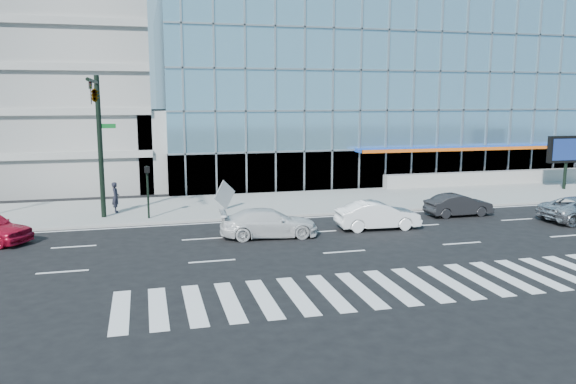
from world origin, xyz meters
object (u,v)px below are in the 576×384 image
(traffic_signal, at_px, (96,112))
(white_sedan, at_px, (378,215))
(pedestrian, at_px, (116,197))
(white_suv, at_px, (269,223))
(dark_sedan, at_px, (459,205))
(marquee_sign, at_px, (567,150))
(ped_signal_post, at_px, (148,184))
(tilted_panel, at_px, (225,195))

(traffic_signal, relative_size, white_sedan, 1.80)
(pedestrian, bearing_deg, traffic_signal, 157.52)
(white_suv, height_order, dark_sedan, white_suv)
(white_suv, relative_size, dark_sedan, 1.23)
(traffic_signal, distance_m, dark_sedan, 21.21)
(marquee_sign, distance_m, white_suv, 26.19)
(ped_signal_post, bearing_deg, marquee_sign, 5.71)
(dark_sedan, bearing_deg, tilted_panel, 69.59)
(marquee_sign, height_order, tilted_panel, marquee_sign)
(ped_signal_post, distance_m, white_suv, 8.00)
(traffic_signal, height_order, white_sedan, traffic_signal)
(white_suv, xyz_separation_m, white_sedan, (6.00, 0.25, 0.02))
(traffic_signal, xyz_separation_m, pedestrian, (0.63, 2.70, -5.11))
(dark_sedan, bearing_deg, white_sedan, 106.95)
(traffic_signal, height_order, white_suv, traffic_signal)
(white_suv, relative_size, white_sedan, 1.10)
(ped_signal_post, xyz_separation_m, white_suv, (5.80, -5.33, -1.43))
(marquee_sign, height_order, white_suv, marquee_sign)
(white_suv, height_order, tilted_panel, tilted_panel)
(traffic_signal, distance_m, tilted_panel, 8.92)
(marquee_sign, xyz_separation_m, tilted_panel, (-25.93, -1.51, -2.00))
(white_sedan, bearing_deg, pedestrian, 64.38)
(white_sedan, distance_m, dark_sedan, 6.30)
(dark_sedan, xyz_separation_m, tilted_panel, (-13.23, 4.68, 0.41))
(pedestrian, height_order, tilted_panel, tilted_panel)
(traffic_signal, distance_m, pedestrian, 5.81)
(white_sedan, distance_m, pedestrian, 15.55)
(ped_signal_post, relative_size, marquee_sign, 0.75)
(marquee_sign, bearing_deg, traffic_signal, -174.08)
(white_sedan, bearing_deg, white_suv, 95.23)
(traffic_signal, relative_size, marquee_sign, 2.00)
(white_suv, distance_m, dark_sedan, 12.20)
(white_suv, height_order, pedestrian, pedestrian)
(ped_signal_post, xyz_separation_m, pedestrian, (-1.87, 2.33, -1.08))
(ped_signal_post, relative_size, dark_sedan, 0.76)
(white_suv, xyz_separation_m, dark_sedan, (12.00, 2.19, -0.06))
(traffic_signal, relative_size, tilted_panel, 6.15)
(dark_sedan, xyz_separation_m, pedestrian, (-19.67, 5.47, 0.40))
(tilted_panel, bearing_deg, traffic_signal, 156.84)
(traffic_signal, xyz_separation_m, white_suv, (8.30, -4.96, -5.45))
(ped_signal_post, height_order, white_sedan, ped_signal_post)
(pedestrian, bearing_deg, tilted_panel, -106.44)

